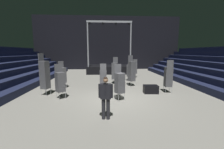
{
  "coord_description": "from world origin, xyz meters",
  "views": [
    {
      "loc": [
        -0.74,
        -8.06,
        2.62
      ],
      "look_at": [
        -0.26,
        -0.03,
        1.4
      ],
      "focal_mm": 23.69,
      "sensor_mm": 36.0,
      "label": 1
    }
  ],
  "objects_px": {
    "chair_stack_front_right": "(120,82)",
    "chair_stack_rear_right": "(115,71)",
    "chair_stack_aisle_left": "(62,75)",
    "chair_stack_aisle_right": "(135,68)",
    "chair_stack_rear_centre": "(132,71)",
    "chair_stack_front_left": "(168,76)",
    "chair_stack_mid_right": "(103,77)",
    "stage_riser": "(109,68)",
    "equipment_road_case": "(151,89)",
    "man_with_tie": "(106,96)",
    "chair_stack_rear_left": "(60,81)",
    "chair_stack_mid_left": "(45,74)",
    "chair_stack_mid_centre": "(130,70)"
  },
  "relations": [
    {
      "from": "chair_stack_rear_right",
      "to": "chair_stack_aisle_right",
      "type": "height_order",
      "value": "chair_stack_rear_right"
    },
    {
      "from": "chair_stack_front_right",
      "to": "chair_stack_mid_left",
      "type": "height_order",
      "value": "chair_stack_mid_left"
    },
    {
      "from": "chair_stack_front_right",
      "to": "chair_stack_rear_left",
      "type": "bearing_deg",
      "value": -33.52
    },
    {
      "from": "man_with_tie",
      "to": "equipment_road_case",
      "type": "xyz_separation_m",
      "value": [
        2.96,
        3.57,
        -0.7
      ]
    },
    {
      "from": "chair_stack_rear_right",
      "to": "chair_stack_aisle_left",
      "type": "height_order",
      "value": "chair_stack_rear_right"
    },
    {
      "from": "chair_stack_rear_centre",
      "to": "chair_stack_front_right",
      "type": "bearing_deg",
      "value": 42.92
    },
    {
      "from": "chair_stack_aisle_right",
      "to": "chair_stack_aisle_left",
      "type": "bearing_deg",
      "value": 46.92
    },
    {
      "from": "chair_stack_mid_right",
      "to": "chair_stack_rear_right",
      "type": "bearing_deg",
      "value": 63.81
    },
    {
      "from": "chair_stack_front_left",
      "to": "chair_stack_mid_left",
      "type": "xyz_separation_m",
      "value": [
        -7.77,
        -0.08,
        0.21
      ]
    },
    {
      "from": "equipment_road_case",
      "to": "chair_stack_rear_centre",
      "type": "bearing_deg",
      "value": 111.95
    },
    {
      "from": "chair_stack_mid_right",
      "to": "chair_stack_aisle_right",
      "type": "relative_size",
      "value": 1.0
    },
    {
      "from": "chair_stack_rear_left",
      "to": "equipment_road_case",
      "type": "relative_size",
      "value": 2.18
    },
    {
      "from": "chair_stack_front_right",
      "to": "equipment_road_case",
      "type": "bearing_deg",
      "value": -176.21
    },
    {
      "from": "chair_stack_front_left",
      "to": "chair_stack_rear_centre",
      "type": "height_order",
      "value": "chair_stack_rear_centre"
    },
    {
      "from": "chair_stack_aisle_left",
      "to": "chair_stack_aisle_right",
      "type": "bearing_deg",
      "value": 174.56
    },
    {
      "from": "man_with_tie",
      "to": "stage_riser",
      "type": "bearing_deg",
      "value": -86.3
    },
    {
      "from": "chair_stack_mid_right",
      "to": "chair_stack_rear_right",
      "type": "distance_m",
      "value": 2.46
    },
    {
      "from": "chair_stack_front_right",
      "to": "stage_riser",
      "type": "bearing_deg",
      "value": -114.96
    },
    {
      "from": "chair_stack_mid_left",
      "to": "chair_stack_aisle_left",
      "type": "bearing_deg",
      "value": -176.26
    },
    {
      "from": "chair_stack_aisle_left",
      "to": "chair_stack_mid_centre",
      "type": "bearing_deg",
      "value": 164.44
    },
    {
      "from": "chair_stack_rear_centre",
      "to": "chair_stack_aisle_left",
      "type": "height_order",
      "value": "chair_stack_rear_centre"
    },
    {
      "from": "stage_riser",
      "to": "chair_stack_front_left",
      "type": "bearing_deg",
      "value": -70.25
    },
    {
      "from": "chair_stack_mid_right",
      "to": "chair_stack_aisle_left",
      "type": "distance_m",
      "value": 3.19
    },
    {
      "from": "chair_stack_mid_centre",
      "to": "stage_riser",
      "type": "bearing_deg",
      "value": 50.37
    },
    {
      "from": "stage_riser",
      "to": "equipment_road_case",
      "type": "xyz_separation_m",
      "value": [
        2.3,
        -9.74,
        -0.32
      ]
    },
    {
      "from": "chair_stack_mid_left",
      "to": "chair_stack_rear_centre",
      "type": "distance_m",
      "value": 6.13
    },
    {
      "from": "chair_stack_front_left",
      "to": "equipment_road_case",
      "type": "relative_size",
      "value": 2.37
    },
    {
      "from": "chair_stack_mid_centre",
      "to": "chair_stack_rear_centre",
      "type": "height_order",
      "value": "chair_stack_rear_centre"
    },
    {
      "from": "chair_stack_front_right",
      "to": "chair_stack_rear_right",
      "type": "xyz_separation_m",
      "value": [
        0.08,
        4.23,
        0.13
      ]
    },
    {
      "from": "chair_stack_aisle_left",
      "to": "chair_stack_aisle_right",
      "type": "xyz_separation_m",
      "value": [
        6.35,
        4.27,
        -0.04
      ]
    },
    {
      "from": "chair_stack_rear_right",
      "to": "equipment_road_case",
      "type": "height_order",
      "value": "chair_stack_rear_right"
    },
    {
      "from": "chair_stack_aisle_right",
      "to": "chair_stack_front_left",
      "type": "bearing_deg",
      "value": 111.16
    },
    {
      "from": "chair_stack_front_right",
      "to": "chair_stack_mid_left",
      "type": "relative_size",
      "value": 0.77
    },
    {
      "from": "chair_stack_front_left",
      "to": "stage_riser",
      "type": "bearing_deg",
      "value": 113.3
    },
    {
      "from": "chair_stack_mid_centre",
      "to": "chair_stack_rear_left",
      "type": "xyz_separation_m",
      "value": [
        -4.88,
        -5.02,
        0.0
      ]
    },
    {
      "from": "stage_riser",
      "to": "chair_stack_front_right",
      "type": "bearing_deg",
      "value": -89.25
    },
    {
      "from": "man_with_tie",
      "to": "chair_stack_rear_centre",
      "type": "distance_m",
      "value": 6.06
    },
    {
      "from": "chair_stack_mid_right",
      "to": "chair_stack_aisle_left",
      "type": "xyz_separation_m",
      "value": [
        -3.0,
        1.09,
        0.04
      ]
    },
    {
      "from": "chair_stack_front_left",
      "to": "chair_stack_aisle_right",
      "type": "xyz_separation_m",
      "value": [
        -0.87,
        6.02,
        -0.13
      ]
    },
    {
      "from": "chair_stack_mid_right",
      "to": "stage_riser",
      "type": "bearing_deg",
      "value": 82.38
    },
    {
      "from": "chair_stack_front_left",
      "to": "chair_stack_rear_centre",
      "type": "distance_m",
      "value": 2.85
    },
    {
      "from": "stage_riser",
      "to": "chair_stack_aisle_left",
      "type": "xyz_separation_m",
      "value": [
        -3.75,
        -7.9,
        0.41
      ]
    },
    {
      "from": "chair_stack_mid_right",
      "to": "equipment_road_case",
      "type": "height_order",
      "value": "chair_stack_mid_right"
    },
    {
      "from": "chair_stack_front_left",
      "to": "chair_stack_mid_right",
      "type": "height_order",
      "value": "chair_stack_front_left"
    },
    {
      "from": "chair_stack_rear_centre",
      "to": "chair_stack_aisle_right",
      "type": "relative_size",
      "value": 1.27
    },
    {
      "from": "chair_stack_rear_right",
      "to": "chair_stack_mid_right",
      "type": "bearing_deg",
      "value": 86.6
    },
    {
      "from": "chair_stack_aisle_right",
      "to": "chair_stack_rear_right",
      "type": "bearing_deg",
      "value": 65.56
    },
    {
      "from": "chair_stack_mid_left",
      "to": "chair_stack_rear_left",
      "type": "distance_m",
      "value": 1.41
    },
    {
      "from": "chair_stack_aisle_left",
      "to": "chair_stack_aisle_right",
      "type": "height_order",
      "value": "chair_stack_aisle_left"
    },
    {
      "from": "chair_stack_front_right",
      "to": "chair_stack_aisle_right",
      "type": "bearing_deg",
      "value": -134.18
    }
  ]
}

